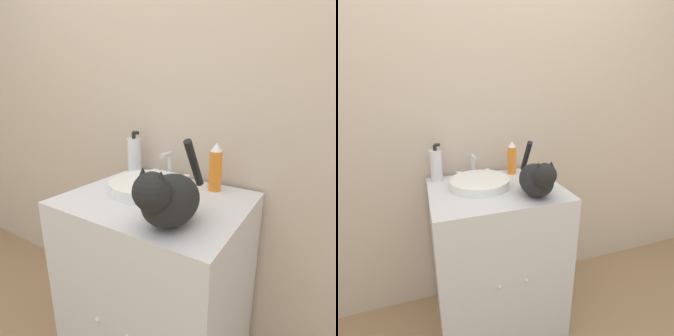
{
  "view_description": "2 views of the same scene",
  "coord_description": "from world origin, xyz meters",
  "views": [
    {
      "loc": [
        0.56,
        -0.51,
        1.28
      ],
      "look_at": [
        0.06,
        0.28,
        1.01
      ],
      "focal_mm": 28.0,
      "sensor_mm": 36.0,
      "label": 1
    },
    {
      "loc": [
        -0.37,
        -0.98,
        1.42
      ],
      "look_at": [
        0.05,
        0.24,
        1.0
      ],
      "focal_mm": 28.0,
      "sensor_mm": 36.0,
      "label": 2
    }
  ],
  "objects": [
    {
      "name": "sink_basin",
      "position": [
        -0.07,
        0.33,
        0.91
      ],
      "size": [
        0.32,
        0.32,
        0.04
      ],
      "color": "white",
      "rests_on": "vanity_cabinet"
    },
    {
      "name": "vanity_cabinet",
      "position": [
        0.0,
        0.28,
        0.44
      ],
      "size": [
        0.7,
        0.58,
        0.88
      ],
      "color": "silver",
      "rests_on": "ground_plane"
    },
    {
      "name": "soap_bottle",
      "position": [
        -0.29,
        0.5,
        0.98
      ],
      "size": [
        0.07,
        0.07,
        0.22
      ],
      "color": "silver",
      "rests_on": "vanity_cabinet"
    },
    {
      "name": "spray_bottle",
      "position": [
        0.16,
        0.48,
        0.98
      ],
      "size": [
        0.05,
        0.05,
        0.21
      ],
      "color": "orange",
      "rests_on": "vanity_cabinet"
    },
    {
      "name": "cat",
      "position": [
        0.16,
        0.11,
        0.98
      ],
      "size": [
        0.17,
        0.36,
        0.26
      ],
      "rotation": [
        0.0,
        0.0,
        -1.61
      ],
      "color": "black",
      "rests_on": "vanity_cabinet"
    },
    {
      "name": "faucet",
      "position": [
        -0.07,
        0.5,
        0.94
      ],
      "size": [
        0.21,
        0.09,
        0.14
      ],
      "color": "silver",
      "rests_on": "vanity_cabinet"
    },
    {
      "name": "wall_back",
      "position": [
        0.0,
        0.6,
        1.25
      ],
      "size": [
        6.0,
        0.05,
        2.5
      ],
      "color": "#C6B29E",
      "rests_on": "ground_plane"
    }
  ]
}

